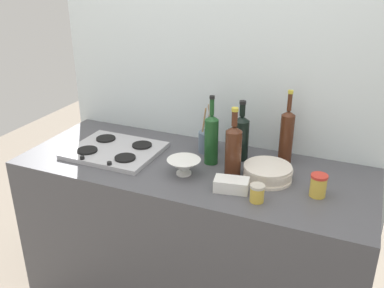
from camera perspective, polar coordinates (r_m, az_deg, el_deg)
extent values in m
cube|color=#4C4C51|center=(2.42, 0.00, -12.45)|extent=(1.80, 0.70, 0.90)
cube|color=silver|center=(2.44, 3.56, 5.04)|extent=(1.90, 0.06, 2.20)
cube|color=#B2B2B7|center=(2.36, -10.15, -0.86)|extent=(0.47, 0.39, 0.02)
cylinder|color=black|center=(2.35, -13.72, -0.81)|extent=(0.11, 0.11, 0.01)
cylinder|color=black|center=(2.23, -8.86, -1.82)|extent=(0.11, 0.11, 0.01)
cylinder|color=black|center=(2.48, -11.36, 0.72)|extent=(0.11, 0.11, 0.01)
cylinder|color=black|center=(2.36, -6.65, -0.15)|extent=(0.11, 0.11, 0.01)
cylinder|color=black|center=(2.27, -14.36, -1.77)|extent=(0.02, 0.02, 0.02)
cylinder|color=black|center=(2.18, -10.91, -2.53)|extent=(0.02, 0.02, 0.02)
cylinder|color=silver|center=(2.08, 9.99, -4.47)|extent=(0.23, 0.23, 0.01)
cylinder|color=silver|center=(2.08, 9.95, -4.03)|extent=(0.23, 0.23, 0.01)
cylinder|color=silver|center=(2.08, 10.06, -3.71)|extent=(0.23, 0.23, 0.01)
cylinder|color=silver|center=(2.07, 10.13, -3.38)|extent=(0.23, 0.23, 0.01)
cylinder|color=silver|center=(2.06, 10.02, -3.04)|extent=(0.23, 0.23, 0.01)
cylinder|color=black|center=(2.23, 6.51, 0.51)|extent=(0.08, 0.08, 0.21)
cone|color=black|center=(2.19, 6.66, 3.40)|extent=(0.08, 0.08, 0.03)
cylinder|color=black|center=(2.17, 6.71, 4.51)|extent=(0.03, 0.03, 0.06)
cylinder|color=black|center=(2.16, 6.76, 5.49)|extent=(0.03, 0.03, 0.02)
cylinder|color=#472314|center=(2.06, 5.48, -1.26)|extent=(0.08, 0.08, 0.23)
cone|color=#472314|center=(2.01, 5.62, 2.04)|extent=(0.08, 0.08, 0.03)
cylinder|color=#472314|center=(1.99, 5.68, 3.38)|extent=(0.03, 0.03, 0.07)
cylinder|color=gold|center=(1.98, 5.73, 4.58)|extent=(0.03, 0.03, 0.02)
cylinder|color=#19471E|center=(2.17, 2.57, 0.32)|extent=(0.07, 0.07, 0.24)
cone|color=#19471E|center=(2.12, 2.64, 3.55)|extent=(0.07, 0.07, 0.02)
cylinder|color=#19471E|center=(2.10, 2.67, 4.92)|extent=(0.02, 0.02, 0.08)
cylinder|color=black|center=(2.09, 2.69, 6.21)|extent=(0.03, 0.03, 0.02)
cylinder|color=#472314|center=(2.23, 12.39, 0.66)|extent=(0.07, 0.07, 0.25)
cone|color=#472314|center=(2.18, 12.70, 4.04)|extent=(0.07, 0.07, 0.02)
cylinder|color=#472314|center=(2.16, 12.83, 5.43)|extent=(0.02, 0.02, 0.09)
cylinder|color=gold|center=(2.15, 12.96, 6.75)|extent=(0.03, 0.03, 0.02)
cylinder|color=white|center=(2.10, -1.12, -3.87)|extent=(0.07, 0.07, 0.01)
cone|color=white|center=(2.09, -1.13, -2.91)|extent=(0.17, 0.17, 0.07)
cube|color=white|center=(1.96, 5.25, -5.41)|extent=(0.17, 0.11, 0.06)
cylinder|color=slate|center=(2.32, 2.01, 0.28)|extent=(0.09, 0.09, 0.12)
cylinder|color=#B7B7B2|center=(2.28, 2.23, 3.08)|extent=(0.02, 0.02, 0.26)
cylinder|color=#B7B7B2|center=(2.26, 2.39, 2.46)|extent=(0.04, 0.02, 0.23)
cylinder|color=#997247|center=(2.29, 1.52, 2.39)|extent=(0.03, 0.02, 0.20)
cylinder|color=#997247|center=(2.28, 2.39, 2.54)|extent=(0.04, 0.04, 0.22)
cylinder|color=gold|center=(1.98, 16.39, -5.45)|extent=(0.07, 0.07, 0.09)
cylinder|color=red|center=(1.96, 16.56, -4.12)|extent=(0.08, 0.08, 0.01)
cylinder|color=gold|center=(1.89, 8.62, -6.63)|extent=(0.06, 0.06, 0.07)
cylinder|color=beige|center=(1.87, 8.69, -5.58)|extent=(0.06, 0.06, 0.01)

